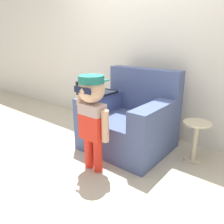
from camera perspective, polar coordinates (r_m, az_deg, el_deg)
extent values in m
plane|color=#BCB29E|center=(2.98, -0.12, -7.98)|extent=(10.00, 10.00, 0.00)
cube|color=silver|center=(3.23, 7.83, 17.79)|extent=(10.00, 0.05, 2.60)
cube|color=#475684|center=(2.78, 4.07, -5.32)|extent=(0.99, 0.89, 0.42)
cube|color=#475684|center=(2.91, 8.34, 5.78)|extent=(0.99, 0.18, 0.56)
cube|color=#475684|center=(2.83, -3.34, 2.21)|extent=(0.21, 0.71, 0.24)
cube|color=#475684|center=(2.40, 10.68, -1.07)|extent=(0.21, 0.71, 0.24)
cube|color=black|center=(2.79, -3.39, 4.85)|extent=(0.25, 0.49, 0.03)
cylinder|color=red|center=(2.39, -6.03, -10.31)|extent=(0.09, 0.09, 0.36)
cylinder|color=red|center=(2.31, -3.68, -11.32)|extent=(0.09, 0.09, 0.36)
cube|color=red|center=(2.22, -5.09, -3.83)|extent=(0.26, 0.15, 0.26)
cube|color=#B29993|center=(2.16, -5.23, 0.79)|extent=(0.26, 0.15, 0.11)
sphere|color=tan|center=(2.11, -5.38, 5.90)|extent=(0.26, 0.26, 0.26)
cylinder|color=#1E7066|center=(2.09, -5.46, 8.53)|extent=(0.25, 0.25, 0.07)
cube|color=#1E7066|center=(2.18, -3.26, 8.28)|extent=(0.15, 0.12, 0.01)
cube|color=#0F1433|center=(2.02, -7.78, 5.66)|extent=(0.21, 0.01, 0.06)
cylinder|color=tan|center=(2.10, -1.79, -3.74)|extent=(0.07, 0.07, 0.32)
cylinder|color=tan|center=(2.23, -8.14, 4.16)|extent=(0.10, 0.07, 0.19)
cube|color=black|center=(2.20, -8.56, 6.30)|extent=(0.02, 0.07, 0.13)
cylinder|color=beige|center=(2.74, 20.28, -11.55)|extent=(0.19, 0.19, 0.02)
cylinder|color=beige|center=(2.64, 20.79, -7.47)|extent=(0.05, 0.05, 0.45)
cylinder|color=beige|center=(2.55, 21.38, -2.70)|extent=(0.30, 0.30, 0.02)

